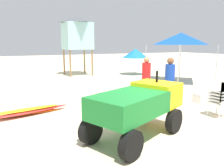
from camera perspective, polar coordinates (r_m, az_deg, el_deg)
ground at (r=5.70m, az=11.50°, el=-12.43°), size 80.00×80.00×0.00m
utility_cart at (r=5.27m, az=6.89°, el=-5.14°), size 2.81×2.09×1.50m
stacked_plastic_chairs at (r=7.33m, az=26.53°, el=-2.50°), size 0.48×0.48×1.20m
surfboard_pile at (r=7.38m, az=-21.05°, el=-6.64°), size 2.56×0.82×0.24m
lifeguard_near_left at (r=7.71m, az=14.59°, el=1.16°), size 0.32×0.32×1.74m
lifeguard_near_center at (r=8.38m, az=8.78°, el=1.98°), size 0.32×0.32×1.72m
popup_canopy at (r=13.32m, az=17.28°, el=11.03°), size 2.81×2.81×2.81m
lifeguard_tower at (r=15.92m, az=-8.96°, el=12.87°), size 1.98×1.98×4.05m
beach_umbrella_mid at (r=16.00m, az=6.02°, el=7.85°), size 1.85×1.85×1.85m
cooler_box at (r=9.02m, az=21.82°, el=-3.36°), size 0.46×0.40×0.34m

